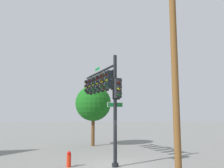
{
  "coord_description": "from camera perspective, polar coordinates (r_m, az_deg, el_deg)",
  "views": [
    {
      "loc": [
        -12.37,
        2.41,
        2.92
      ],
      "look_at": [
        1.39,
        -0.07,
        4.73
      ],
      "focal_mm": 35.8,
      "sensor_mm": 36.0,
      "label": 1
    }
  ],
  "objects": [
    {
      "name": "ground_plane",
      "position": [
        12.94,
        0.83,
        -20.4
      ],
      "size": [
        120.0,
        120.0,
        0.0
      ],
      "primitive_type": "plane",
      "color": "slate"
    },
    {
      "name": "signal_pole_assembly",
      "position": [
        14.62,
        -2.63,
        -0.83
      ],
      "size": [
        6.01,
        1.94,
        6.22
      ],
      "color": "black",
      "rests_on": "ground_plane"
    },
    {
      "name": "utility_pole",
      "position": [
        9.8,
        15.76,
        2.96
      ],
      "size": [
        0.58,
        1.77,
        8.98
      ],
      "color": "brown",
      "rests_on": "ground_plane"
    },
    {
      "name": "fire_hydrant",
      "position": [
        13.03,
        -10.96,
        -18.33
      ],
      "size": [
        0.33,
        0.24,
        0.83
      ],
      "color": "red",
      "rests_on": "ground_plane"
    },
    {
      "name": "tree_near",
      "position": [
        20.45,
        -4.81,
        -4.93
      ],
      "size": [
        3.23,
        3.23,
        5.41
      ],
      "color": "brown",
      "rests_on": "ground_plane"
    }
  ]
}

